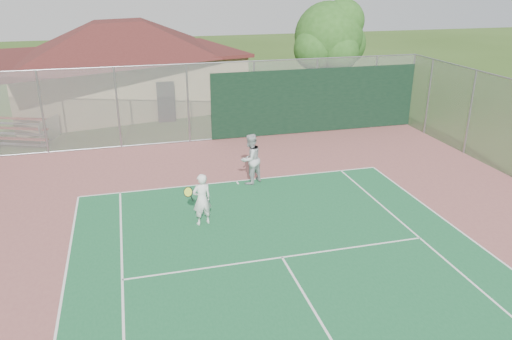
# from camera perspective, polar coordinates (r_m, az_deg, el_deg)

# --- Properties ---
(back_fence) EXTENTS (20.08, 0.11, 3.53)m
(back_fence) POSITION_cam_1_polar(r_m,az_deg,el_deg) (22.87, 0.06, 7.81)
(back_fence) COLOR gray
(back_fence) RESTS_ON ground
(side_fence_right) EXTENTS (0.08, 9.00, 3.50)m
(side_fence_right) POSITION_cam_1_polar(r_m,az_deg,el_deg) (22.41, 23.25, 6.02)
(side_fence_right) COLOR gray
(side_fence_right) RESTS_ON ground
(clubhouse) EXTENTS (14.55, 11.15, 5.65)m
(clubhouse) POSITION_cam_1_polar(r_m,az_deg,el_deg) (29.42, -15.13, 12.49)
(clubhouse) COLOR tan
(clubhouse) RESTS_ON ground
(bleachers) EXTENTS (3.29, 2.54, 1.02)m
(bleachers) POSITION_cam_1_polar(r_m,az_deg,el_deg) (24.71, -25.50, 4.04)
(bleachers) COLOR #983323
(bleachers) RESTS_ON ground
(tree) EXTENTS (4.27, 4.04, 5.95)m
(tree) POSITION_cam_1_polar(r_m,az_deg,el_deg) (27.61, 8.47, 14.63)
(tree) COLOR #392315
(tree) RESTS_ON ground
(player_white_front) EXTENTS (0.97, 0.77, 1.60)m
(player_white_front) POSITION_cam_1_polar(r_m,az_deg,el_deg) (14.85, -6.23, -3.40)
(player_white_front) COLOR white
(player_white_front) RESTS_ON ground
(player_grey_back) EXTENTS (1.12, 1.06, 1.83)m
(player_grey_back) POSITION_cam_1_polar(r_m,az_deg,el_deg) (17.70, -0.65, 1.21)
(player_grey_back) COLOR #B4B6B9
(player_grey_back) RESTS_ON ground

